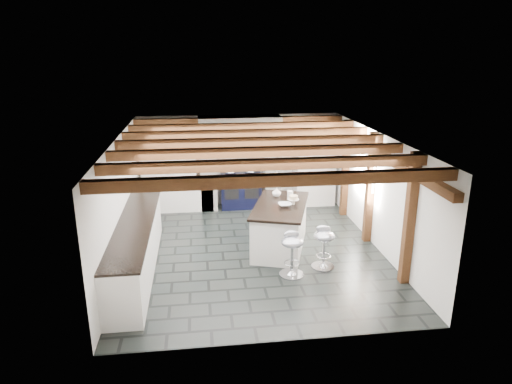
{
  "coord_description": "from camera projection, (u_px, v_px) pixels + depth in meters",
  "views": [
    {
      "loc": [
        -1.02,
        -8.3,
        3.87
      ],
      "look_at": [
        0.1,
        0.4,
        1.1
      ],
      "focal_mm": 32.0,
      "sensor_mm": 36.0,
      "label": 1
    }
  ],
  "objects": [
    {
      "name": "kitchen_island",
      "position": [
        280.0,
        226.0,
        9.14
      ],
      "size": [
        1.5,
        2.08,
        1.24
      ],
      "rotation": [
        0.0,
        0.0,
        -0.31
      ],
      "color": "white",
      "rests_on": "ground"
    },
    {
      "name": "bar_stool_near",
      "position": [
        324.0,
        242.0,
        8.3
      ],
      "size": [
        0.47,
        0.47,
        0.8
      ],
      "rotation": [
        0.0,
        0.0,
        -0.23
      ],
      "color": "silver",
      "rests_on": "ground"
    },
    {
      "name": "bar_stool_far",
      "position": [
        292.0,
        249.0,
        8.0
      ],
      "size": [
        0.44,
        0.44,
        0.82
      ],
      "rotation": [
        0.0,
        0.0,
        0.04
      ],
      "color": "silver",
      "rests_on": "ground"
    },
    {
      "name": "range_cooker",
      "position": [
        241.0,
        189.0,
        11.54
      ],
      "size": [
        1.0,
        0.63,
        0.99
      ],
      "color": "black",
      "rests_on": "ground"
    },
    {
      "name": "ground",
      "position": [
        254.0,
        250.0,
        9.14
      ],
      "size": [
        6.0,
        6.0,
        0.0
      ],
      "primitive_type": "plane",
      "color": "black",
      "rests_on": "ground"
    },
    {
      "name": "room_shell",
      "position": [
        218.0,
        181.0,
        10.09
      ],
      "size": [
        6.0,
        6.03,
        6.0
      ],
      "color": "white",
      "rests_on": "ground"
    }
  ]
}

